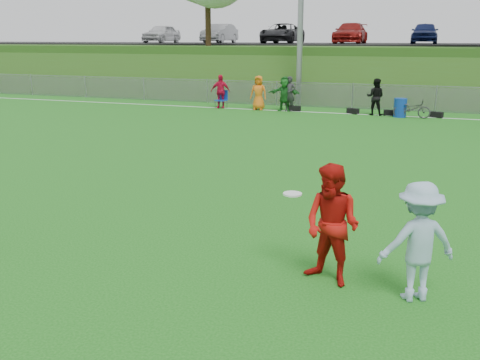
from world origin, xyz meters
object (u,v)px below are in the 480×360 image
at_px(recycling_bin, 400,108).
at_px(bicycle, 412,109).
at_px(frisbee, 292,194).
at_px(player_red_center, 332,225).
at_px(player_blue, 418,242).

relative_size(recycling_bin, bicycle, 0.53).
bearing_deg(frisbee, recycling_bin, 88.10).
relative_size(player_red_center, recycling_bin, 2.10).
distance_m(player_blue, bicycle, 18.05).
distance_m(player_blue, recycling_bin, 18.22).
bearing_deg(player_red_center, frisbee, 176.75).
bearing_deg(player_blue, frisbee, -40.43).
xyz_separation_m(player_red_center, bicycle, (0.43, 17.92, -0.47)).
distance_m(player_red_center, frisbee, 0.81).
relative_size(frisbee, recycling_bin, 0.34).
bearing_deg(recycling_bin, bicycle, -16.21).
bearing_deg(frisbee, player_red_center, -25.75).
relative_size(player_red_center, player_blue, 1.07).
bearing_deg(player_red_center, player_blue, 17.32).
height_order(player_red_center, player_blue, player_red_center).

